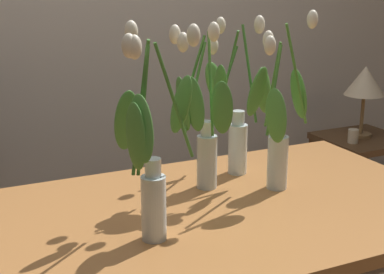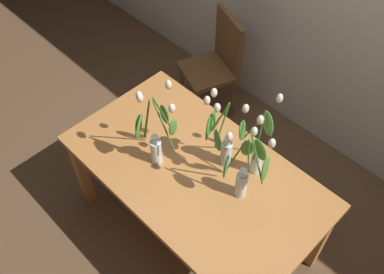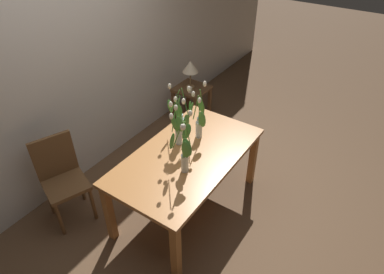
{
  "view_description": "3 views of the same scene",
  "coord_description": "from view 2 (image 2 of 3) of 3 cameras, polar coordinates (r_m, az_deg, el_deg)",
  "views": [
    {
      "loc": [
        -0.71,
        -1.44,
        1.44
      ],
      "look_at": [
        -0.07,
        -0.06,
        1.0
      ],
      "focal_mm": 53.22,
      "sensor_mm": 36.0,
      "label": 1
    },
    {
      "loc": [
        1.07,
        -1.08,
        2.87
      ],
      "look_at": [
        -0.04,
        0.01,
        1.0
      ],
      "focal_mm": 40.54,
      "sensor_mm": 36.0,
      "label": 2
    },
    {
      "loc": [
        -2.05,
        -1.43,
        2.79
      ],
      "look_at": [
        -0.0,
        -0.06,
        0.97
      ],
      "focal_mm": 31.12,
      "sensor_mm": 36.0,
      "label": 3
    }
  ],
  "objects": [
    {
      "name": "dining_chair",
      "position": [
        3.62,
        3.24,
        9.84
      ],
      "size": [
        0.52,
        0.52,
        0.93
      ],
      "color": "brown",
      "rests_on": "ground"
    },
    {
      "name": "ground_plane",
      "position": [
        3.24,
        0.31,
        -11.87
      ],
      "size": [
        18.0,
        18.0,
        0.0
      ],
      "primitive_type": "plane",
      "color": "brown"
    },
    {
      "name": "tulip_vase_1",
      "position": [
        2.36,
        6.82,
        -4.69
      ],
      "size": [
        0.24,
        0.22,
        0.58
      ],
      "color": "silver",
      "rests_on": "dining_table"
    },
    {
      "name": "tulip_vase_2",
      "position": [
        2.47,
        8.57,
        -1.4
      ],
      "size": [
        0.24,
        0.25,
        0.56
      ],
      "color": "silver",
      "rests_on": "dining_table"
    },
    {
      "name": "tulip_vase_3",
      "position": [
        2.48,
        -4.87,
        0.28
      ],
      "size": [
        0.24,
        0.27,
        0.58
      ],
      "color": "silver",
      "rests_on": "dining_table"
    },
    {
      "name": "tulip_vase_0",
      "position": [
        2.49,
        3.79,
        -0.52
      ],
      "size": [
        0.18,
        0.16,
        0.56
      ],
      "color": "silver",
      "rests_on": "dining_table"
    },
    {
      "name": "dining_table",
      "position": [
        2.69,
        0.37,
        -5.38
      ],
      "size": [
        1.6,
        0.9,
        0.74
      ],
      "color": "#B7753D",
      "rests_on": "ground"
    }
  ]
}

